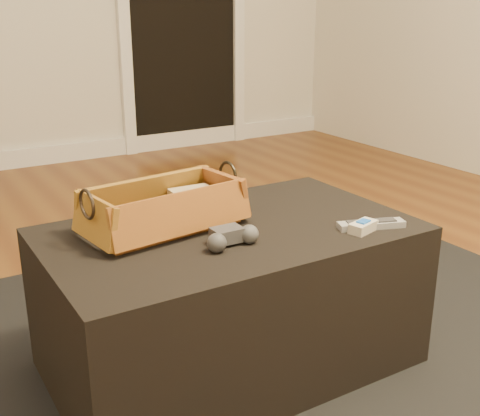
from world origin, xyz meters
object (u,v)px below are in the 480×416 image
wicker_basket (164,210)px  game_controller (231,237)px  cream_gadget (363,227)px  silver_remote (371,224)px  ottoman (230,297)px  tv_remote (161,222)px

wicker_basket → game_controller: (0.09, -0.20, -0.03)m
cream_gadget → silver_remote: bearing=14.9°
ottoman → cream_gadget: bearing=-35.6°
tv_remote → cream_gadget: 0.54m
ottoman → silver_remote: size_ratio=5.28×
ottoman → cream_gadget: (0.29, -0.21, 0.22)m
ottoman → cream_gadget: size_ratio=10.66×
tv_remote → game_controller: (0.11, -0.18, -0.00)m
tv_remote → cream_gadget: bearing=-44.5°
ottoman → game_controller: (-0.06, -0.11, 0.23)m
wicker_basket → game_controller: size_ratio=3.03×
game_controller → cream_gadget: size_ratio=1.63×
ottoman → tv_remote: bearing=157.9°
tv_remote → game_controller: size_ratio=1.51×
tv_remote → wicker_basket: wicker_basket is taller
wicker_basket → game_controller: wicker_basket is taller
wicker_basket → silver_remote: 0.57m
ottoman → silver_remote: 0.44m
tv_remote → silver_remote: tv_remote is taller
tv_remote → wicker_basket: 0.04m
tv_remote → cream_gadget: (0.47, -0.28, -0.01)m
ottoman → tv_remote: 0.30m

